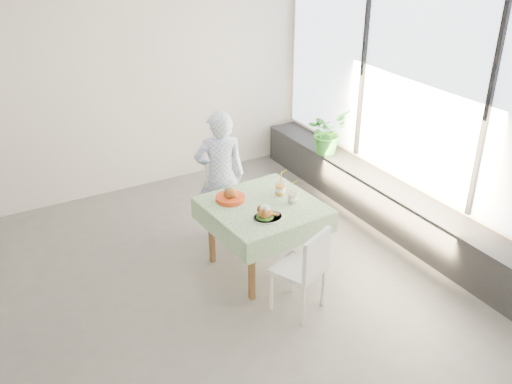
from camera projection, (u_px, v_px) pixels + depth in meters
floor at (167, 300)px, 5.44m from camera, size 6.00×6.00×0.00m
wall_back at (79, 90)px, 6.73m from camera, size 6.00×0.02×2.80m
wall_front at (333, 345)px, 2.87m from camera, size 6.00×0.02×2.80m
wall_right at (418, 109)px, 6.13m from camera, size 0.02×5.00×2.80m
window_pane at (419, 87)px, 6.00m from camera, size 0.01×4.80×2.18m
window_ledge at (393, 207)px, 6.56m from camera, size 0.40×4.80×0.50m
cafe_table at (263, 229)px, 5.72m from camera, size 1.10×1.10×0.74m
chair_far at (232, 213)px, 6.38m from camera, size 0.56×0.56×0.90m
chair_near at (299, 285)px, 5.22m from camera, size 0.53×0.53×0.85m
diner at (220, 176)px, 6.15m from camera, size 0.63×0.51×1.49m
main_dish at (266, 214)px, 5.31m from camera, size 0.29×0.29×0.15m
juice_cup_orange at (280, 188)px, 5.74m from camera, size 0.11×0.11×0.30m
juice_cup_lemonade at (292, 197)px, 5.59m from camera, size 0.10×0.10×0.27m
second_dish at (230, 197)px, 5.64m from camera, size 0.29×0.29×0.14m
potted_plant at (327, 132)px, 7.23m from camera, size 0.61×0.57×0.57m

